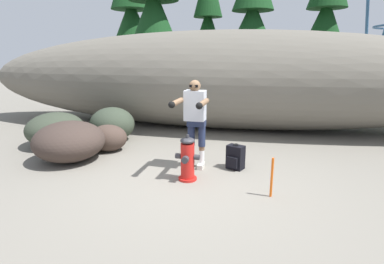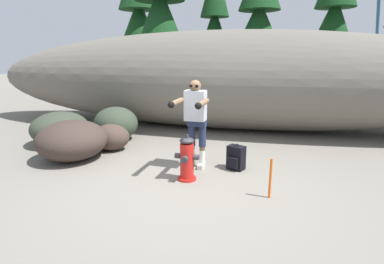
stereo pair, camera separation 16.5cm
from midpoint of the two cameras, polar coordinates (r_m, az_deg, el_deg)
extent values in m
cube|color=slate|center=(5.16, 0.22, -9.21)|extent=(56.00, 56.00, 0.04)
ellipsoid|color=#666056|center=(8.75, 7.00, 9.63)|extent=(14.78, 3.20, 2.70)
cylinder|color=red|center=(5.17, -0.01, -8.66)|extent=(0.31, 0.31, 0.04)
cylinder|color=red|center=(5.06, -0.01, -5.37)|extent=(0.23, 0.23, 0.59)
ellipsoid|color=#333338|center=(4.95, -0.01, -1.62)|extent=(0.24, 0.24, 0.10)
cylinder|color=#333338|center=(4.94, -0.01, -0.78)|extent=(0.06, 0.06, 0.05)
cylinder|color=#333338|center=(5.08, -1.75, -4.47)|extent=(0.09, 0.09, 0.09)
cylinder|color=#333338|center=(5.00, 1.75, -4.76)|extent=(0.09, 0.09, 0.09)
cylinder|color=#333338|center=(4.89, -0.49, -5.20)|extent=(0.11, 0.09, 0.11)
cube|color=beige|center=(5.66, 2.60, -6.34)|extent=(0.11, 0.26, 0.09)
cylinder|color=white|center=(5.66, 2.76, -4.57)|extent=(0.10, 0.10, 0.24)
cylinder|color=brown|center=(5.61, 2.78, -3.04)|extent=(0.10, 0.10, 0.08)
cylinder|color=#232D4C|center=(5.55, 2.81, -0.67)|extent=(0.13, 0.13, 0.41)
cube|color=beige|center=(5.71, 0.63, -6.15)|extent=(0.11, 0.26, 0.09)
cylinder|color=white|center=(5.71, 0.80, -4.40)|extent=(0.10, 0.10, 0.24)
cylinder|color=brown|center=(5.66, 0.80, -2.88)|extent=(0.10, 0.10, 0.08)
cylinder|color=#232D4C|center=(5.59, 0.81, -0.52)|extent=(0.13, 0.13, 0.41)
cube|color=#232D4C|center=(5.51, 1.83, 1.95)|extent=(0.32, 0.21, 0.16)
cube|color=#B7BCC6|center=(5.34, 1.54, 4.97)|extent=(0.37, 0.25, 0.53)
cube|color=#23284C|center=(5.53, 2.06, 5.56)|extent=(0.28, 0.17, 0.40)
sphere|color=brown|center=(5.28, 1.50, 8.62)|extent=(0.20, 0.20, 0.20)
cube|color=black|center=(5.19, 1.27, 8.59)|extent=(0.15, 0.02, 0.04)
cylinder|color=brown|center=(4.92, 2.95, 5.38)|extent=(0.10, 0.58, 0.09)
sphere|color=black|center=(4.66, 2.19, 4.89)|extent=(0.11, 0.11, 0.11)
cylinder|color=brown|center=(5.03, -1.96, 5.59)|extent=(0.10, 0.58, 0.09)
sphere|color=black|center=(4.78, -2.96, 5.12)|extent=(0.11, 0.11, 0.11)
cube|color=black|center=(5.63, 9.08, -4.74)|extent=(0.36, 0.30, 0.44)
cube|color=black|center=(5.54, 8.39, -5.74)|extent=(0.22, 0.14, 0.20)
torus|color=black|center=(5.56, 9.18, -2.40)|extent=(0.10, 0.10, 0.02)
cube|color=black|center=(5.69, 10.38, -4.60)|extent=(0.06, 0.05, 0.37)
cube|color=black|center=(5.76, 8.93, -4.29)|extent=(0.06, 0.05, 0.37)
ellipsoid|color=#343C2F|center=(7.70, -22.92, 0.67)|extent=(1.55, 1.61, 0.76)
ellipsoid|color=#3B2F29|center=(6.46, -20.85, -1.44)|extent=(1.79, 1.81, 0.78)
ellipsoid|color=#343D2F|center=(7.65, -13.47, 1.55)|extent=(1.40, 1.38, 0.82)
ellipsoid|color=#43342C|center=(6.86, -14.30, -0.97)|extent=(0.96, 0.85, 0.58)
cylinder|color=#47331E|center=(16.00, -9.12, 8.99)|extent=(0.35, 0.35, 1.27)
cone|color=#143D19|center=(15.97, -9.46, 17.50)|extent=(2.96, 2.96, 3.47)
cylinder|color=#47331E|center=(12.47, -5.26, 7.23)|extent=(0.35, 0.35, 1.07)
cone|color=#143D19|center=(12.41, -5.52, 17.87)|extent=(2.94, 2.94, 3.54)
cylinder|color=#47331E|center=(13.90, 4.37, 8.39)|extent=(0.23, 0.23, 1.28)
cone|color=#143D19|center=(13.85, 4.53, 16.80)|extent=(1.91, 1.91, 2.79)
cylinder|color=#47331E|center=(12.48, 12.14, 7.96)|extent=(0.29, 0.29, 1.50)
cone|color=#143D19|center=(12.44, 12.65, 17.36)|extent=(2.42, 2.42, 2.59)
cylinder|color=#47331E|center=(14.26, 24.15, 7.48)|extent=(0.29, 0.29, 1.35)
cone|color=#143D19|center=(14.22, 25.07, 16.24)|extent=(2.44, 2.44, 3.02)
cylinder|color=#386089|center=(19.74, 31.57, 16.17)|extent=(1.04, 1.04, 6.84)
cylinder|color=#E55914|center=(4.61, 15.45, -8.38)|extent=(0.04, 0.04, 0.60)
camera|label=1|loc=(0.08, -89.10, 0.23)|focal=28.52mm
camera|label=2|loc=(0.08, 90.90, -0.23)|focal=28.52mm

